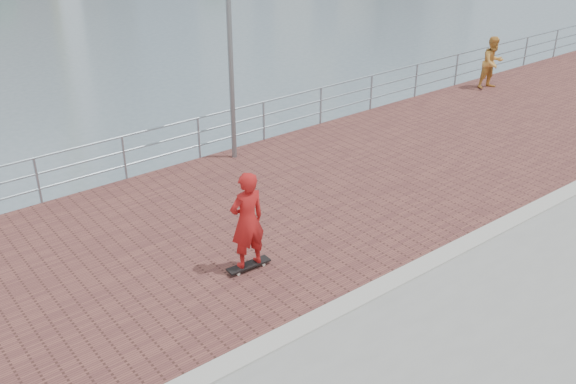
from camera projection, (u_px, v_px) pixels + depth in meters
brick_lane at (242, 220)px, 13.64m from camera, size 40.00×6.80×0.02m
curb at (359, 298)px, 11.10m from camera, size 40.00×0.40×0.06m
guardrail at (162, 143)px, 15.73m from camera, size 39.06×0.06×1.13m
skateboard at (249, 265)px, 11.91m from camera, size 0.87×0.27×0.10m
skateboarder at (247, 220)px, 11.49m from camera, size 0.71×0.49×1.88m
bystander at (492, 63)px, 21.61m from camera, size 0.97×0.82×1.75m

